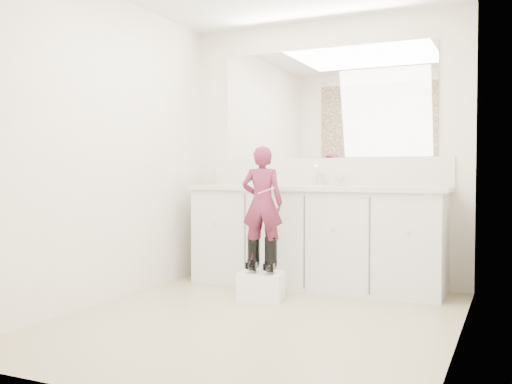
% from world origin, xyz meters
% --- Properties ---
extents(floor, '(3.00, 3.00, 0.00)m').
position_xyz_m(floor, '(0.00, 0.00, 0.00)').
color(floor, '#998A64').
rests_on(floor, ground).
extents(wall_back, '(2.60, 0.00, 2.60)m').
position_xyz_m(wall_back, '(0.00, 1.50, 1.20)').
color(wall_back, beige).
rests_on(wall_back, floor).
extents(wall_front, '(2.60, 0.00, 2.60)m').
position_xyz_m(wall_front, '(0.00, -1.50, 1.20)').
color(wall_front, beige).
rests_on(wall_front, floor).
extents(wall_left, '(0.00, 3.00, 3.00)m').
position_xyz_m(wall_left, '(-1.30, 0.00, 1.20)').
color(wall_left, beige).
rests_on(wall_left, floor).
extents(wall_right, '(0.00, 3.00, 3.00)m').
position_xyz_m(wall_right, '(1.30, 0.00, 1.20)').
color(wall_right, beige).
rests_on(wall_right, floor).
extents(vanity_cabinet, '(2.20, 0.55, 0.85)m').
position_xyz_m(vanity_cabinet, '(0.00, 1.23, 0.42)').
color(vanity_cabinet, silver).
rests_on(vanity_cabinet, floor).
extents(countertop, '(2.28, 0.58, 0.04)m').
position_xyz_m(countertop, '(0.00, 1.21, 0.87)').
color(countertop, beige).
rests_on(countertop, vanity_cabinet).
extents(backsplash, '(2.28, 0.03, 0.25)m').
position_xyz_m(backsplash, '(0.00, 1.49, 1.02)').
color(backsplash, beige).
rests_on(backsplash, countertop).
extents(mirror, '(2.00, 0.02, 1.00)m').
position_xyz_m(mirror, '(0.00, 1.49, 1.64)').
color(mirror, white).
rests_on(mirror, wall_back).
extents(dot_panel, '(2.00, 0.01, 1.20)m').
position_xyz_m(dot_panel, '(0.00, -1.49, 1.65)').
color(dot_panel, '#472819').
rests_on(dot_panel, wall_front).
extents(faucet, '(0.08, 0.08, 0.10)m').
position_xyz_m(faucet, '(0.00, 1.38, 0.94)').
color(faucet, silver).
rests_on(faucet, countertop).
extents(cup, '(0.11, 0.11, 0.09)m').
position_xyz_m(cup, '(0.19, 1.30, 0.93)').
color(cup, beige).
rests_on(cup, countertop).
extents(soap_bottle, '(0.10, 0.11, 0.18)m').
position_xyz_m(soap_bottle, '(-0.20, 1.21, 0.98)').
color(soap_bottle, beige).
rests_on(soap_bottle, countertop).
extents(step_stool, '(0.39, 0.35, 0.22)m').
position_xyz_m(step_stool, '(-0.22, 0.56, 0.11)').
color(step_stool, white).
rests_on(step_stool, floor).
extents(boot_left, '(0.14, 0.21, 0.28)m').
position_xyz_m(boot_left, '(-0.29, 0.58, 0.36)').
color(boot_left, black).
rests_on(boot_left, step_stool).
extents(boot_right, '(0.14, 0.21, 0.28)m').
position_xyz_m(boot_right, '(-0.14, 0.58, 0.36)').
color(boot_right, black).
rests_on(boot_right, step_stool).
extents(toddler, '(0.37, 0.28, 0.90)m').
position_xyz_m(toddler, '(-0.22, 0.58, 0.77)').
color(toddler, '#A7335F').
rests_on(toddler, step_stool).
extents(toothbrush, '(0.14, 0.04, 0.06)m').
position_xyz_m(toothbrush, '(-0.15, 0.50, 0.87)').
color(toothbrush, pink).
rests_on(toothbrush, toddler).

